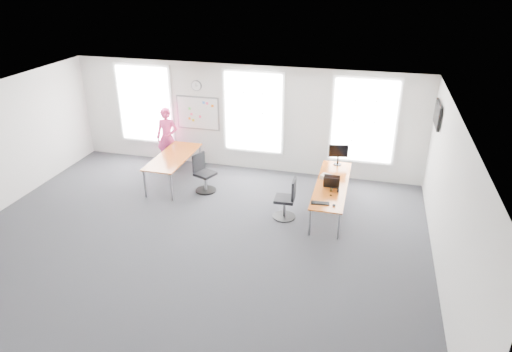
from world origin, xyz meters
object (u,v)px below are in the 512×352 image
(desk_right, at_px, (332,185))
(person, at_px, (167,138))
(keyboard, at_px, (320,203))
(monitor, at_px, (338,153))
(chair_left, at_px, (203,175))
(headphones, at_px, (334,190))
(desk_left, at_px, (173,158))
(chair_right, at_px, (287,201))

(desk_right, distance_m, person, 5.12)
(keyboard, xyz_separation_m, monitor, (0.16, 2.24, 0.32))
(desk_right, distance_m, chair_left, 3.35)
(chair_left, bearing_deg, person, 72.46)
(chair_left, bearing_deg, keyboard, -89.26)
(headphones, xyz_separation_m, monitor, (-0.08, 1.59, 0.28))
(person, height_order, monitor, person)
(desk_left, height_order, headphones, headphones)
(chair_right, xyz_separation_m, headphones, (1.05, 0.27, 0.29))
(monitor, bearing_deg, desk_left, 178.98)
(chair_right, relative_size, chair_left, 0.99)
(desk_right, height_order, chair_left, chair_left)
(chair_right, xyz_separation_m, person, (-3.96, 2.14, 0.44))
(person, distance_m, keyboard, 5.39)
(desk_right, distance_m, headphones, 0.44)
(desk_right, relative_size, headphones, 13.82)
(desk_right, bearing_deg, headphones, -76.98)
(desk_right, bearing_deg, keyboard, -97.77)
(desk_right, bearing_deg, chair_left, 177.22)
(chair_right, distance_m, person, 4.52)
(person, xyz_separation_m, headphones, (5.00, -1.87, -0.15))
(desk_right, xyz_separation_m, headphones, (0.10, -0.42, 0.10))
(chair_right, bearing_deg, desk_right, 124.12)
(desk_right, xyz_separation_m, monitor, (0.02, 1.18, 0.38))
(chair_right, relative_size, headphones, 4.99)
(desk_left, bearing_deg, chair_right, -18.54)
(headphones, bearing_deg, person, 161.39)
(desk_right, relative_size, chair_right, 2.77)
(desk_right, xyz_separation_m, person, (-4.91, 1.45, 0.24))
(person, bearing_deg, desk_left, -63.01)
(chair_left, bearing_deg, desk_left, 96.19)
(headphones, bearing_deg, desk_left, 170.93)
(keyboard, height_order, headphones, headphones)
(person, height_order, keyboard, person)
(person, bearing_deg, chair_left, -43.87)
(chair_right, bearing_deg, headphones, 102.66)
(chair_left, height_order, keyboard, chair_left)
(chair_right, relative_size, person, 0.57)
(chair_left, height_order, headphones, chair_left)
(desk_left, xyz_separation_m, headphones, (4.38, -0.84, 0.02))
(desk_left, bearing_deg, keyboard, -19.76)
(desk_right, height_order, chair_right, chair_right)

